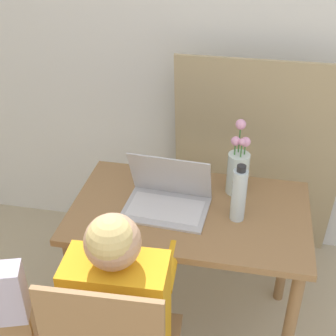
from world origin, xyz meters
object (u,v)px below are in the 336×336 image
object	(u,v)px
person_seated	(121,300)
water_bottle	(239,194)
laptop	(168,195)
flower_vase	(238,169)

from	to	relation	value
person_seated	water_bottle	distance (m)	0.62
person_seated	laptop	xyz separation A→B (m)	(0.06, 0.51, 0.10)
flower_vase	water_bottle	distance (m)	0.20
person_seated	flower_vase	world-z (taller)	person_seated
laptop	flower_vase	size ratio (longest dim) A/B	1.05
person_seated	flower_vase	size ratio (longest dim) A/B	3.07
laptop	water_bottle	bearing A→B (deg)	-2.08
laptop	water_bottle	world-z (taller)	water_bottle
person_seated	flower_vase	bearing A→B (deg)	-119.79
flower_vase	laptop	bearing A→B (deg)	-149.34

